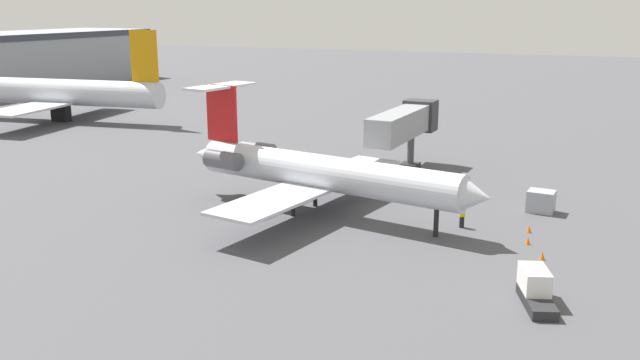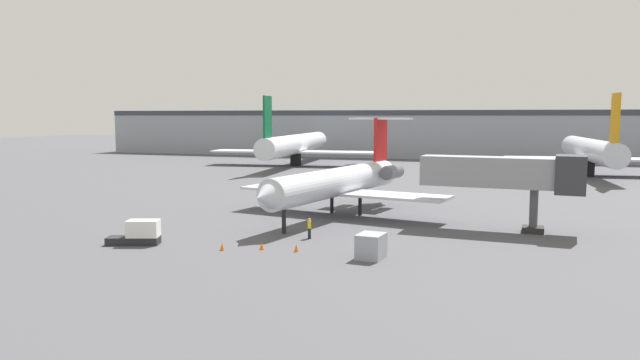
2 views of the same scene
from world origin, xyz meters
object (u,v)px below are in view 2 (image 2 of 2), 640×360
(baggage_tug_lead, at_px, (139,234))
(parked_airliner_west_end, at_px, (295,145))
(traffic_cone_mid, at_px, (222,247))
(regional_jet, at_px, (340,181))
(cargo_container_uld, at_px, (371,246))
(ground_crew_marshaller, at_px, (309,228))
(parked_airliner_west_mid, at_px, (591,151))
(traffic_cone_far, at_px, (262,246))
(jet_bridge, at_px, (513,174))
(traffic_cone_near, at_px, (296,248))

(baggage_tug_lead, xyz_separation_m, parked_airliner_west_end, (-15.24, 71.94, 3.35))
(baggage_tug_lead, relative_size, parked_airliner_west_end, 0.11)
(baggage_tug_lead, xyz_separation_m, traffic_cone_mid, (7.12, 0.22, -0.56))
(traffic_cone_mid, bearing_deg, regional_jet, 78.23)
(baggage_tug_lead, distance_m, cargo_container_uld, 18.25)
(ground_crew_marshaller, distance_m, parked_airliner_west_mid, 68.40)
(ground_crew_marshaller, bearing_deg, baggage_tug_lead, -151.28)
(traffic_cone_far, distance_m, parked_airliner_west_end, 74.94)
(baggage_tug_lead, xyz_separation_m, cargo_container_uld, (18.20, 1.35, 0.04))
(cargo_container_uld, height_order, parked_airliner_west_mid, parked_airliner_west_mid)
(ground_crew_marshaller, relative_size, parked_airliner_west_end, 0.04)
(ground_crew_marshaller, bearing_deg, parked_airliner_west_mid, 67.46)
(traffic_cone_far, xyz_separation_m, parked_airliner_west_mid, (28.13, 68.11, 3.88))
(jet_bridge, bearing_deg, regional_jet, 170.74)
(cargo_container_uld, height_order, traffic_cone_mid, cargo_container_uld)
(jet_bridge, bearing_deg, traffic_cone_mid, -143.05)
(cargo_container_uld, relative_size, traffic_cone_mid, 4.04)
(jet_bridge, distance_m, cargo_container_uld, 17.02)
(parked_airliner_west_end, relative_size, parked_airliner_west_mid, 1.24)
(regional_jet, relative_size, baggage_tug_lead, 6.40)
(regional_jet, xyz_separation_m, parked_airliner_west_end, (-26.05, 54.02, 0.66))
(ground_crew_marshaller, height_order, traffic_cone_mid, ground_crew_marshaller)
(jet_bridge, distance_m, traffic_cone_far, 22.66)
(baggage_tug_lead, xyz_separation_m, traffic_cone_near, (12.49, 1.62, -0.56))
(cargo_container_uld, bearing_deg, regional_jet, 114.03)
(ground_crew_marshaller, xyz_separation_m, parked_airliner_west_mid, (26.19, 63.10, 3.29))
(traffic_cone_far, height_order, parked_airliner_west_mid, parked_airliner_west_mid)
(cargo_container_uld, xyz_separation_m, parked_airliner_west_end, (-33.44, 70.59, 3.31))
(parked_airliner_west_mid, bearing_deg, traffic_cone_near, -110.54)
(jet_bridge, xyz_separation_m, traffic_cone_near, (-14.63, -13.64, -4.69))
(parked_airliner_west_end, bearing_deg, jet_bridge, -53.23)
(traffic_cone_near, bearing_deg, cargo_container_uld, -2.75)
(cargo_container_uld, bearing_deg, parked_airliner_west_mid, 73.86)
(baggage_tug_lead, relative_size, traffic_cone_near, 7.71)
(regional_jet, distance_m, jet_bridge, 16.59)
(jet_bridge, bearing_deg, parked_airliner_west_mid, 78.73)
(traffic_cone_mid, distance_m, parked_airliner_west_mid, 75.95)
(traffic_cone_mid, relative_size, parked_airliner_west_end, 0.01)
(traffic_cone_near, xyz_separation_m, traffic_cone_far, (-2.69, -0.21, 0.00))
(regional_jet, distance_m, traffic_cone_near, 16.70)
(parked_airliner_west_end, bearing_deg, ground_crew_marshaller, -67.62)
(traffic_cone_mid, bearing_deg, ground_crew_marshaller, 53.38)
(regional_jet, xyz_separation_m, traffic_cone_mid, (-3.69, -17.70, -3.25))
(cargo_container_uld, xyz_separation_m, traffic_cone_mid, (-11.08, -1.13, -0.60))
(regional_jet, xyz_separation_m, jet_bridge, (16.31, -2.66, 1.44))
(jet_bridge, bearing_deg, cargo_container_uld, -122.66)
(parked_airliner_west_mid, bearing_deg, traffic_cone_far, -112.44)
(jet_bridge, distance_m, traffic_cone_mid, 25.46)
(traffic_cone_near, height_order, traffic_cone_far, same)
(traffic_cone_far, relative_size, parked_airliner_west_mid, 0.02)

